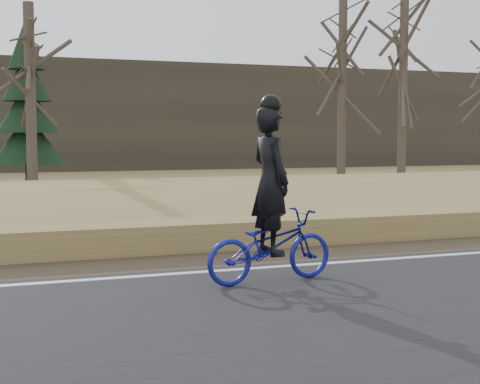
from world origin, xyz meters
name	(u,v)px	position (x,y,z in m)	size (l,w,h in m)	color
ground	(341,270)	(0.00, 0.00, 0.00)	(120.00, 120.00, 0.00)	#9C854F
road	(452,312)	(0.00, -2.50, 0.03)	(120.00, 6.00, 0.06)	black
edge_line	(334,263)	(0.00, 0.20, 0.07)	(120.00, 0.12, 0.01)	silver
shoulder	(305,254)	(0.00, 1.20, 0.02)	(120.00, 1.60, 0.04)	#473A2B
embankment	(242,219)	(0.00, 4.20, 0.22)	(120.00, 5.00, 0.44)	#9C854F
ballast	(192,202)	(0.00, 8.00, 0.23)	(120.00, 3.00, 0.45)	slate
railroad	(192,190)	(0.00, 8.00, 0.53)	(120.00, 2.40, 0.29)	black
treeline_backdrop	(89,116)	(0.00, 30.00, 3.00)	(120.00, 4.00, 6.00)	#383328
cyclist	(270,221)	(-1.33, -0.64, 0.83)	(1.78, 0.82, 2.33)	navy
bare_tree_near_left	(31,99)	(-3.63, 14.57, 3.09)	(0.36, 0.36, 6.18)	#4D4238
bare_tree_center	(342,86)	(8.72, 16.52, 3.93)	(0.36, 0.36, 7.87)	#4D4238
bare_tree_right	(403,81)	(10.72, 15.12, 4.08)	(0.36, 0.36, 8.17)	#4D4238
conifer	(27,109)	(-3.68, 16.54, 2.83)	(2.60, 2.60, 5.97)	#4D4238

